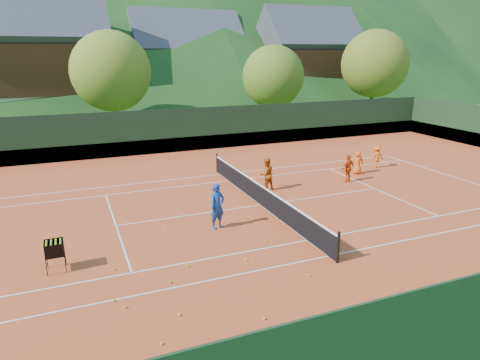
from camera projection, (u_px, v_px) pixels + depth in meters
name	position (u px, v px, depth m)	size (l,w,h in m)	color
ground	(261.00, 205.00, 19.45)	(400.00, 400.00, 0.00)	#2B5219
clay_court	(261.00, 205.00, 19.45)	(40.00, 24.00, 0.02)	#C0451F
coach	(217.00, 206.00, 16.64)	(0.67, 0.44, 1.84)	#183E9F
student_a	(266.00, 174.00, 21.35)	(0.80, 0.62, 1.64)	#CE5512
student_b	(348.00, 168.00, 22.74)	(0.88, 0.37, 1.50)	#E55614
student_c	(358.00, 162.00, 24.22)	(0.66, 0.43, 1.34)	orange
student_d	(377.00, 157.00, 25.53)	(0.87, 0.50, 1.34)	orange
tennis_ball_0	(180.00, 315.00, 11.27)	(0.07, 0.07, 0.07)	#C3D423
tennis_ball_2	(251.00, 351.00, 9.90)	(0.07, 0.07, 0.07)	#C3D423
tennis_ball_3	(114.00, 300.00, 11.94)	(0.07, 0.07, 0.07)	#C3D423
tennis_ball_4	(332.00, 205.00, 19.29)	(0.07, 0.07, 0.07)	#C3D423
tennis_ball_5	(214.00, 224.00, 17.23)	(0.07, 0.07, 0.07)	#C3D423
tennis_ball_7	(167.00, 229.00, 16.74)	(0.07, 0.07, 0.07)	#C3D423
tennis_ball_8	(162.00, 344.00, 10.16)	(0.07, 0.07, 0.07)	#C3D423
tennis_ball_9	(125.00, 307.00, 11.61)	(0.07, 0.07, 0.07)	#C3D423
tennis_ball_10	(246.00, 260.00, 14.26)	(0.07, 0.07, 0.07)	#C3D423
tennis_ball_11	(265.00, 319.00, 11.11)	(0.07, 0.07, 0.07)	#C3D423
tennis_ball_12	(114.00, 269.00, 13.63)	(0.07, 0.07, 0.07)	#C3D423
tennis_ball_13	(170.00, 282.00, 12.89)	(0.07, 0.07, 0.07)	#C3D423
tennis_ball_14	(266.00, 241.00, 15.68)	(0.07, 0.07, 0.07)	#C3D423
tennis_ball_15	(277.00, 219.00, 17.75)	(0.07, 0.07, 0.07)	#C3D423
tennis_ball_16	(255.00, 220.00, 17.67)	(0.07, 0.07, 0.07)	#C3D423
tennis_ball_17	(415.00, 240.00, 15.72)	(0.07, 0.07, 0.07)	#C3D423
tennis_ball_18	(309.00, 275.00, 13.26)	(0.07, 0.07, 0.07)	#C3D423
tennis_ball_19	(188.00, 266.00, 13.82)	(0.07, 0.07, 0.07)	#C3D423
tennis_ball_20	(299.00, 335.00, 10.47)	(0.07, 0.07, 0.07)	#C3D423
court_lines	(261.00, 205.00, 19.44)	(23.83, 11.03, 0.00)	white
tennis_net	(261.00, 195.00, 19.30)	(0.10, 12.07, 1.10)	black
perimeter_fence	(261.00, 179.00, 19.09)	(40.40, 24.24, 3.00)	black
ball_hopper	(54.00, 249.00, 13.43)	(0.57, 0.57, 1.00)	black
chalet_left	(34.00, 63.00, 40.78)	(13.80, 9.93, 12.92)	beige
chalet_mid	(186.00, 67.00, 50.32)	(12.65, 8.82, 11.45)	beige
chalet_right	(307.00, 64.00, 51.78)	(11.50, 8.82, 11.91)	beige
tree_b	(111.00, 71.00, 34.23)	(6.40, 6.40, 8.40)	#402819
tree_c	(273.00, 77.00, 38.61)	(5.60, 5.60, 7.35)	#412B1A
tree_d	(374.00, 64.00, 43.57)	(6.80, 6.80, 8.93)	#3D2818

